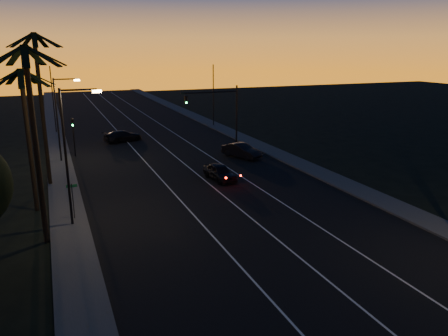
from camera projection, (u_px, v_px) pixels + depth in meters
name	position (u px, v px, depth m)	size (l,w,h in m)	color
road	(187.00, 171.00, 41.69)	(20.00, 170.00, 0.01)	black
sidewalk_left	(63.00, 183.00, 37.63)	(2.40, 170.00, 0.16)	#353533
sidewalk_right	(289.00, 159.00, 45.71)	(2.40, 170.00, 0.16)	#353533
lane_stripe_left	(156.00, 174.00, 40.60)	(0.12, 160.00, 0.01)	silver
lane_stripe_mid	(192.00, 170.00, 41.87)	(0.12, 160.00, 0.01)	silver
lane_stripe_right	(226.00, 166.00, 43.13)	(0.12, 160.00, 0.01)	silver
palm_near	(34.00, 127.00, 24.53)	(4.25, 4.16, 11.53)	black
palm_mid	(27.00, 125.00, 29.90)	(4.25, 4.16, 10.03)	black
palm_far	(41.00, 96.00, 35.26)	(4.25, 4.16, 12.53)	black
streetlight_left_near	(70.00, 147.00, 27.47)	(2.55, 0.26, 9.00)	black
streetlight_left_far	(60.00, 113.00, 43.64)	(2.55, 0.26, 8.50)	black
street_sign	(73.00, 197.00, 29.31)	(0.70, 0.06, 2.60)	black
signal_mast	(218.00, 105.00, 51.92)	(7.10, 0.41, 7.00)	black
signal_post	(73.00, 130.00, 46.42)	(0.28, 0.37, 4.20)	black
far_pole_left	(53.00, 100.00, 58.87)	(0.14, 0.14, 9.00)	black
far_pole_right	(213.00, 96.00, 64.12)	(0.14, 0.14, 9.00)	black
lead_car	(220.00, 172.00, 38.60)	(2.09, 4.78, 1.41)	black
right_car	(241.00, 151.00, 46.45)	(3.32, 4.83, 1.51)	black
cross_car	(123.00, 136.00, 54.41)	(5.22, 3.53, 1.40)	black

